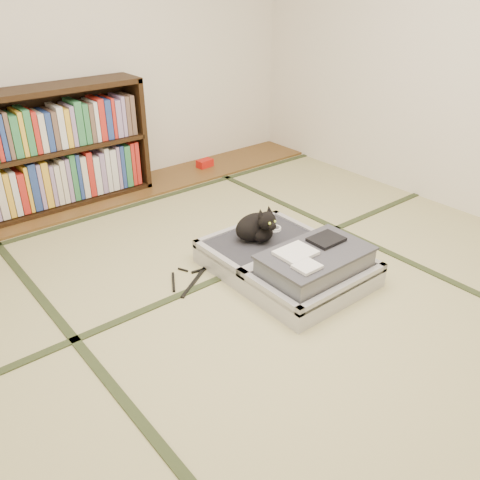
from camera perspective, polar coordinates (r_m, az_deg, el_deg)
floor at (r=2.91m, az=3.61°, el=-7.19°), size 4.50×4.50×0.00m
wood_strip at (r=4.39m, az=-14.27°, el=4.97°), size 4.00×0.50×0.02m
red_item at (r=4.85m, az=-3.97°, el=8.60°), size 0.16×0.11×0.07m
room_shell at (r=2.38m, az=4.75°, el=22.83°), size 4.50×4.50×4.50m
tatami_borders at (r=3.22m, az=-2.31°, el=-3.18°), size 4.00×4.50×0.01m
bookcase at (r=4.18m, az=-19.91°, el=9.45°), size 1.41×0.32×0.92m
suitcase at (r=3.11m, az=5.72°, el=-2.52°), size 0.72×0.96×0.28m
cat at (r=3.22m, az=1.98°, el=1.51°), size 0.32×0.32×0.26m
cable_coil at (r=3.39m, az=3.86°, el=1.28°), size 0.10×0.10×0.02m
hanger at (r=3.14m, az=-5.31°, el=-4.16°), size 0.41×0.30×0.01m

